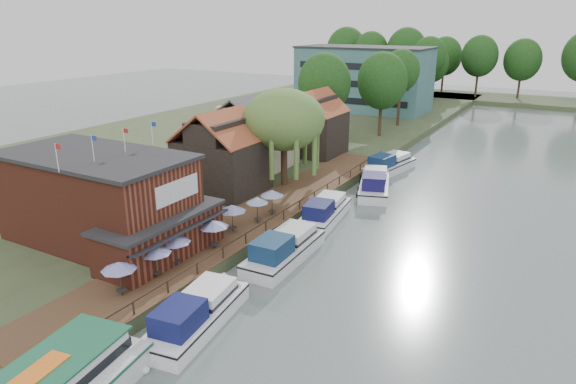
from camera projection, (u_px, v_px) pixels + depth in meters
The scene contains 29 objects.
ground at pixel (277, 294), 35.51m from camera, with size 260.00×260.00×0.00m, color slate.
land_bank at pixel (227, 141), 78.29m from camera, with size 50.00×140.00×1.00m, color #384728.
quay_deck at pixel (258, 215), 47.17m from camera, with size 6.00×50.00×0.10m, color #47301E.
quay_rail at pixel (286, 214), 46.17m from camera, with size 0.20×49.00×1.00m, color black, non-canonical shape.
pub at pixel (116, 202), 39.81m from camera, with size 20.00×11.00×7.30m, color maroon, non-canonical shape.
hotel_block at pixel (364, 78), 101.19m from camera, with size 25.40×12.40×12.30m, color #38666B, non-canonical shape.
cottage_a at pixel (221, 152), 52.43m from camera, with size 8.60×7.60×8.50m, color black, non-canonical shape.
cottage_b at pixel (251, 131), 62.07m from camera, with size 9.60×8.60×8.50m, color beige, non-canonical shape.
cottage_c at pixel (315, 122), 67.59m from camera, with size 7.60×7.60×8.50m, color black, non-canonical shape.
willow at pixel (284, 138), 54.11m from camera, with size 8.60×8.60×10.43m, color #476B2D, non-canonical shape.
umbrella_0 at pixel (120, 279), 32.89m from camera, with size 2.28×2.28×2.38m, color #1E1B97, non-canonical shape.
umbrella_1 at pixel (156, 262), 35.21m from camera, with size 2.27×2.27×2.38m, color navy, non-canonical shape.
umbrella_2 at pixel (175, 250), 36.93m from camera, with size 2.35×2.35×2.38m, color navy, non-canonical shape.
umbrella_3 at pixel (214, 234), 39.72m from camera, with size 2.43×2.43×2.38m, color navy, non-canonical shape.
umbrella_4 at pixel (232, 218), 42.93m from camera, with size 2.36×2.36×2.38m, color navy, non-canonical shape.
umbrella_5 at pixel (257, 210), 44.86m from camera, with size 1.98×1.98×2.38m, color navy, non-canonical shape.
umbrella_6 at pixel (272, 202), 46.68m from camera, with size 2.16×2.16×2.38m, color navy, non-canonical shape.
cruiser_0 at pixel (197, 309), 31.38m from camera, with size 3.27×10.10×2.46m, color white, non-canonical shape.
cruiser_1 at pixel (284, 245), 40.23m from camera, with size 3.37×10.41×2.54m, color silver, non-canonical shape.
cruiser_2 at pixel (325, 208), 48.35m from camera, with size 3.16×9.77×2.36m, color white, non-canonical shape.
cruiser_3 at pixel (375, 181), 56.27m from camera, with size 3.41×10.54×2.58m, color silver, non-canonical shape.
cruiser_4 at pixel (390, 162), 63.86m from camera, with size 3.27×10.13×2.46m, color silver, non-canonical shape.
swan at pixel (146, 369), 27.54m from camera, with size 0.44×0.44×0.44m, color white.
bank_tree_0 at pixel (324, 98), 74.29m from camera, with size 7.63×7.63×12.78m, color #143811, non-canonical shape.
bank_tree_1 at pixel (382, 95), 77.66m from camera, with size 7.48×7.48×12.70m, color #143811, non-canonical shape.
bank_tree_2 at pixel (400, 88), 85.58m from camera, with size 6.06×6.06×12.66m, color #143811, non-canonical shape.
bank_tree_3 at pixel (409, 77), 105.52m from camera, with size 6.02×6.02×11.90m, color #143811, non-canonical shape.
bank_tree_4 at pixel (428, 70), 110.02m from camera, with size 7.03×7.03×13.93m, color #143811, non-canonical shape.
bank_tree_5 at pixel (431, 71), 116.28m from camera, with size 7.42×7.42×12.05m, color #143811, non-canonical shape.
Camera 1 is at (16.28, -26.87, 18.02)m, focal length 32.00 mm.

